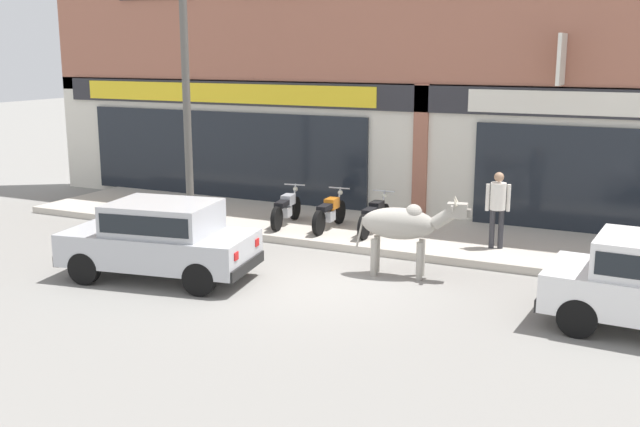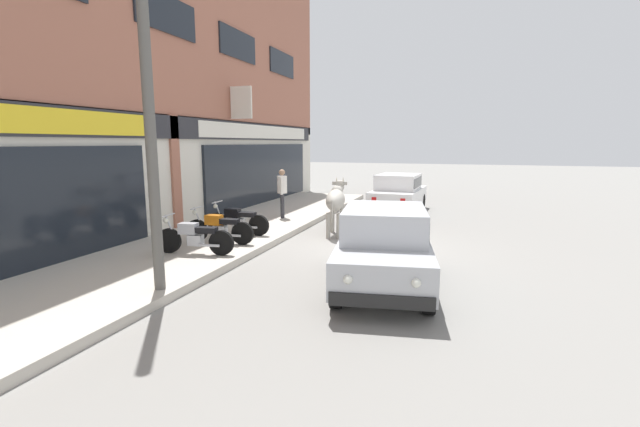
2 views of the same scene
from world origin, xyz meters
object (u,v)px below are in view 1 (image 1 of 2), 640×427
Objects in this scene: car_1 at (161,236)px; motorcycle_1 at (330,213)px; motorcycle_2 at (374,216)px; motorcycle_0 at (286,209)px; pedestrian at (498,202)px; cow at (404,225)px; utility_pole at (186,87)px.

motorcycle_1 is (1.42, 4.34, -0.26)m from car_1.
motorcycle_1 is 1.07m from motorcycle_2.
car_1 is 2.09× the size of motorcycle_0.
pedestrian is at bearing -0.40° from motorcycle_1.
cow is 3.45m from motorcycle_1.
motorcycle_0 is (-3.68, 2.18, -0.45)m from cow.
utility_pole is at bearing 117.69° from car_1.
motorcycle_2 is at bearing 12.27° from utility_pole.
motorcycle_0 is at bearing 149.36° from cow.
motorcycle_1 is (1.10, 0.05, 0.00)m from motorcycle_0.
cow is 4.31m from motorcycle_0.
motorcycle_1 is (-2.58, 2.24, -0.45)m from cow.
motorcycle_2 is (-1.52, 2.33, -0.45)m from cow.
car_1 is at bearing -152.33° from cow.
cow is 1.18× the size of motorcycle_2.
utility_pole is at bearing -167.73° from motorcycle_2.
cow reaches higher than car_1.
car_1 is at bearing -140.63° from pedestrian.
cow is 2.54m from pedestrian.
car_1 is (-4.01, -2.10, -0.19)m from cow.
pedestrian reaches higher than car_1.
pedestrian reaches higher than cow.
cow is at bearing 27.67° from car_1.
utility_pole reaches higher than car_1.
motorcycle_2 is at bearing 4.81° from motorcycle_1.
motorcycle_1 is at bearing 2.80° from motorcycle_0.
motorcycle_2 is 2.83m from pedestrian.
motorcycle_2 is 1.13× the size of pedestrian.
motorcycle_2 is (2.17, 0.14, 0.00)m from motorcycle_0.
car_1 is 2.09× the size of motorcycle_2.
motorcycle_2 is at bearing 60.65° from car_1.
car_1 is at bearing -62.31° from utility_pole.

